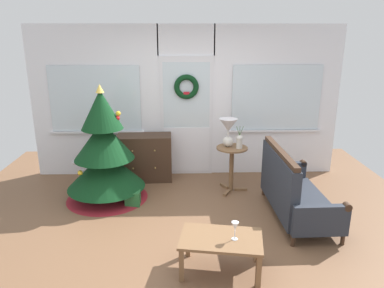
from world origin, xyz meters
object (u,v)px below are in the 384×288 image
Objects in this scene: table_lamp at (228,129)px; coffee_table at (221,242)px; christmas_tree at (105,156)px; flower_vase at (239,141)px; dresser_cabinet at (145,157)px; settee_sofa at (292,191)px; wine_glass at (235,227)px; gift_box at (133,198)px; side_table at (232,160)px.

table_lamp reaches higher than coffee_table.
christmas_tree reaches higher than table_lamp.
christmas_tree is 2.02m from flower_vase.
dresser_cabinet is 1.55m from table_lamp.
settee_sofa reaches higher than dresser_cabinet.
christmas_tree is at bearing -175.50° from flower_vase.
coffee_table is 0.24m from wine_glass.
dresser_cabinet is 4.29× the size of gift_box.
christmas_tree is at bearing -173.48° from side_table.
gift_box is (-1.12, 1.58, -0.23)m from coffee_table.
dresser_cabinet is 2.08× the size of table_lamp.
flower_vase reaches higher than coffee_table.
flower_vase is 2.06m from wine_glass.
settee_sofa is 1.11m from flower_vase.
christmas_tree reaches higher than flower_vase.
table_lamp is at bearing -19.73° from dresser_cabinet.
table_lamp reaches higher than side_table.
gift_box is (-1.43, -0.50, -0.90)m from table_lamp.
settee_sofa is 1.35m from table_lamp.
wine_glass reaches higher than coffee_table.
settee_sofa is at bearing -33.70° from dresser_cabinet.
settee_sofa is 4.46× the size of flower_vase.
coffee_table is 4.69× the size of wine_glass.
flower_vase is 2.09m from coffee_table.
christmas_tree is at bearing -172.06° from table_lamp.
side_table is 3.39× the size of gift_box.
christmas_tree is 2.70m from settee_sofa.
wine_glass is at bearing -99.70° from flower_vase.
settee_sofa is at bearing -50.49° from table_lamp.
table_lamp is at bearing 19.19° from gift_box.
table_lamp is at bearing 85.03° from wine_glass.
gift_box is at bearing -162.92° from side_table.
dresser_cabinet reaches higher than wine_glass.
side_table is 2.08m from wine_glass.
side_table reaches higher than coffee_table.
coffee_table is 1.94m from gift_box.
gift_box is (-2.19, 0.42, -0.27)m from settee_sofa.
wine_glass is 0.91× the size of gift_box.
settee_sofa reaches higher than gift_box.
christmas_tree reaches higher than wine_glass.
settee_sofa is at bearing -10.84° from gift_box.
coffee_table is (-1.07, -1.16, -0.04)m from settee_sofa.
table_lamp is at bearing 129.51° from settee_sofa.
side_table is 1.61m from gift_box.
christmas_tree reaches higher than dresser_cabinet.
christmas_tree is 2.39× the size of side_table.
dresser_cabinet reaches higher than gift_box.
flower_vase is at bearing 14.05° from gift_box.
table_lamp reaches higher than wine_glass.
flower_vase is 1.64× the size of gift_box.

